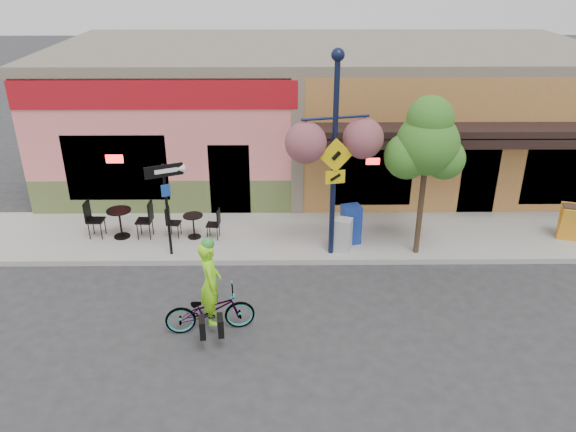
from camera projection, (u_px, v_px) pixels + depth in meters
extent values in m
plane|color=#2D2D30|center=(340.00, 275.00, 14.03)|extent=(90.00, 90.00, 0.00)
cube|color=#9E9B93|center=(334.00, 236.00, 15.81)|extent=(24.00, 3.00, 0.15)
cube|color=#A8A59E|center=(338.00, 261.00, 14.49)|extent=(24.00, 0.12, 0.15)
imported|color=maroon|center=(210.00, 310.00, 11.79)|extent=(1.96, 0.96, 0.99)
imported|color=#94FE1A|center=(211.00, 293.00, 11.61)|extent=(0.55, 0.73, 1.84)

